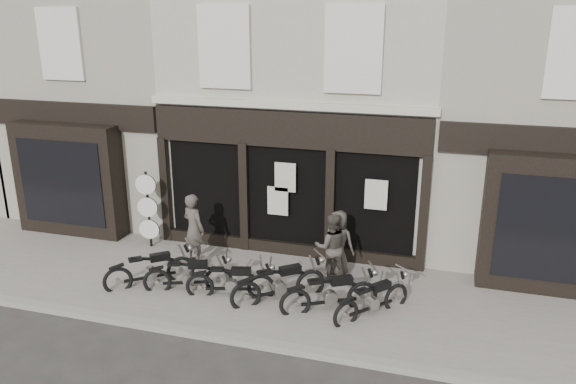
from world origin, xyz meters
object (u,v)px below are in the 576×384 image
(motorcycle_0, at_px, (151,272))
(man_centre, at_px, (331,247))
(motorcycle_3, at_px, (280,287))
(motorcycle_4, at_px, (330,297))
(motorcycle_1, at_px, (189,278))
(advert_sign_post, at_px, (148,213))
(man_left, at_px, (194,229))
(motorcycle_2, at_px, (232,285))
(motorcycle_5, at_px, (373,303))
(man_right, at_px, (338,243))

(motorcycle_0, xyz_separation_m, man_centre, (3.99, 1.44, 0.54))
(motorcycle_0, distance_m, motorcycle_3, 3.13)
(motorcycle_3, distance_m, motorcycle_4, 1.17)
(motorcycle_1, distance_m, advert_sign_post, 2.95)
(man_left, bearing_deg, motorcycle_3, 178.10)
(motorcycle_2, distance_m, motorcycle_3, 1.10)
(motorcycle_5, xyz_separation_m, man_centre, (-1.20, 1.37, 0.56))
(motorcycle_5, bearing_deg, man_right, 73.79)
(motorcycle_5, distance_m, man_centre, 1.91)
(motorcycle_4, distance_m, advert_sign_post, 5.80)
(motorcycle_2, height_order, man_left, man_left)
(motorcycle_4, xyz_separation_m, motorcycle_5, (0.90, 0.06, -0.03))
(motorcycle_3, xyz_separation_m, man_left, (-2.65, 1.26, 0.61))
(motorcycle_5, height_order, advert_sign_post, advert_sign_post)
(motorcycle_3, height_order, motorcycle_4, motorcycle_3)
(motorcycle_0, distance_m, motorcycle_2, 2.03)
(motorcycle_4, relative_size, man_left, 1.09)
(motorcycle_1, xyz_separation_m, motorcycle_3, (2.15, 0.11, 0.04))
(motorcycle_1, relative_size, motorcycle_2, 0.97)
(motorcycle_0, height_order, motorcycle_2, motorcycle_0)
(motorcycle_3, height_order, man_right, man_right)
(man_left, bearing_deg, motorcycle_4, -176.21)
(motorcycle_4, bearing_deg, advert_sign_post, 131.13)
(motorcycle_0, bearing_deg, motorcycle_1, -39.86)
(motorcycle_5, relative_size, man_centre, 1.00)
(motorcycle_1, xyz_separation_m, motorcycle_5, (4.22, 0.06, -0.01))
(motorcycle_4, xyz_separation_m, man_centre, (-0.30, 1.43, 0.53))
(motorcycle_1, height_order, man_centre, man_centre)
(motorcycle_1, xyz_separation_m, man_centre, (3.02, 1.44, 0.56))
(motorcycle_2, bearing_deg, man_centre, 21.72)
(motorcycle_5, distance_m, advert_sign_post, 6.63)
(motorcycle_4, bearing_deg, motorcycle_2, 151.29)
(motorcycle_1, bearing_deg, motorcycle_5, -20.28)
(man_centre, relative_size, advert_sign_post, 0.74)
(motorcycle_3, bearing_deg, motorcycle_5, -39.86)
(motorcycle_2, bearing_deg, man_right, 26.33)
(motorcycle_0, xyz_separation_m, motorcycle_3, (3.13, 0.12, 0.02))
(man_left, relative_size, advert_sign_post, 0.82)
(motorcycle_0, xyz_separation_m, motorcycle_5, (5.19, 0.07, -0.03))
(motorcycle_4, relative_size, man_right, 1.24)
(motorcycle_0, distance_m, motorcycle_5, 5.19)
(advert_sign_post, bearing_deg, man_left, -31.92)
(man_centre, bearing_deg, motorcycle_3, 38.62)
(advert_sign_post, bearing_deg, man_centre, -17.89)
(motorcycle_5, distance_m, man_right, 2.11)
(motorcycle_1, relative_size, man_left, 1.06)
(motorcycle_0, relative_size, advert_sign_post, 0.80)
(man_left, height_order, man_centre, man_left)
(man_centre, relative_size, man_right, 1.03)
(motorcycle_1, height_order, motorcycle_2, motorcycle_1)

